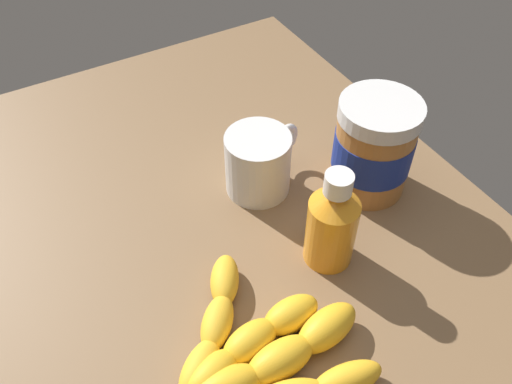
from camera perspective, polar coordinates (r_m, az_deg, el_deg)
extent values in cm
cube|color=brown|center=(69.06, -4.27, -3.78)|extent=(79.82, 65.06, 4.91)
ellipsoid|color=gold|center=(54.33, 9.83, -19.33)|extent=(4.21, 7.69, 3.04)
ellipsoid|color=gold|center=(54.12, 2.67, -17.65)|extent=(4.01, 7.63, 3.74)
ellipsoid|color=gold|center=(56.15, 7.68, -14.32)|extent=(4.94, 8.02, 3.74)
ellipsoid|color=gold|center=(53.64, -4.84, -19.22)|extent=(5.42, 7.25, 3.55)
ellipsoid|color=gold|center=(55.04, -0.63, -15.87)|extent=(4.65, 6.99, 3.55)
ellipsoid|color=gold|center=(56.62, 3.73, -13.12)|extent=(3.79, 6.58, 3.55)
ellipsoid|color=gold|center=(54.26, -6.12, -18.49)|extent=(6.59, 7.10, 3.16)
ellipsoid|color=gold|center=(56.43, -4.21, -13.90)|extent=(7.04, 6.69, 3.16)
ellipsoid|color=gold|center=(59.13, -3.41, -9.51)|extent=(7.27, 6.07, 3.16)
cylinder|color=#B27238|center=(68.41, 12.43, 4.14)|extent=(9.81, 9.81, 11.21)
cylinder|color=navy|center=(68.04, 12.51, 4.49)|extent=(10.00, 10.00, 5.04)
cylinder|color=silver|center=(64.26, 13.36, 8.49)|extent=(10.14, 10.14, 2.01)
cylinder|color=orange|center=(60.13, 8.08, -4.23)|extent=(5.72, 5.72, 8.82)
cone|color=orange|center=(56.06, 8.65, -0.70)|extent=(5.72, 5.72, 2.07)
cylinder|color=white|center=(54.48, 8.90, 0.88)|extent=(3.06, 3.06, 2.36)
cylinder|color=silver|center=(67.34, 0.20, 3.10)|extent=(8.41, 8.41, 8.52)
torus|color=silver|center=(70.15, 3.15, 5.61)|extent=(2.45, 4.82, 4.75)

